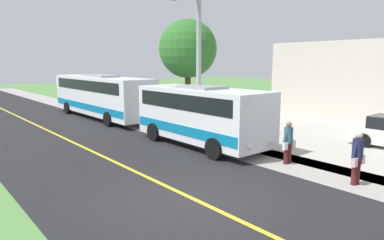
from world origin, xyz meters
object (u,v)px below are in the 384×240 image
at_px(pedestrian_with_bags, 357,156).
at_px(pedestrian_waiting, 288,141).
at_px(transit_bus_rear, 101,94).
at_px(shuttle_bus_front, 201,113).
at_px(street_light_pole, 197,63).
at_px(tree_curbside, 188,49).

height_order(pedestrian_with_bags, pedestrian_waiting, pedestrian_with_bags).
bearing_deg(transit_bus_rear, shuttle_bus_front, 90.23).
distance_m(pedestrian_waiting, street_light_pole, 6.01).
relative_size(pedestrian_with_bags, street_light_pole, 0.25).
bearing_deg(transit_bus_rear, pedestrian_with_bags, 91.11).
xyz_separation_m(shuttle_bus_front, tree_curbside, (-2.86, -4.52, 3.13)).
bearing_deg(tree_curbside, shuttle_bus_front, 57.65).
relative_size(transit_bus_rear, street_light_pole, 1.60).
relative_size(transit_bus_rear, tree_curbside, 1.72).
height_order(transit_bus_rear, pedestrian_waiting, transit_bus_rear).
distance_m(transit_bus_rear, pedestrian_waiting, 15.21).
bearing_deg(transit_bus_rear, street_light_pole, 92.10).
relative_size(shuttle_bus_front, tree_curbside, 1.12).
distance_m(pedestrian_with_bags, tree_curbside, 12.62).
distance_m(shuttle_bus_front, transit_bus_rear, 10.71).
bearing_deg(pedestrian_waiting, transit_bus_rear, -87.68).
relative_size(pedestrian_with_bags, tree_curbside, 0.27).
distance_m(shuttle_bus_front, pedestrian_with_bags, 7.29).
distance_m(pedestrian_with_bags, pedestrian_waiting, 2.80).
height_order(pedestrian_with_bags, tree_curbside, tree_curbside).
relative_size(transit_bus_rear, pedestrian_with_bags, 6.38).
bearing_deg(pedestrian_with_bags, transit_bus_rear, -88.89).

